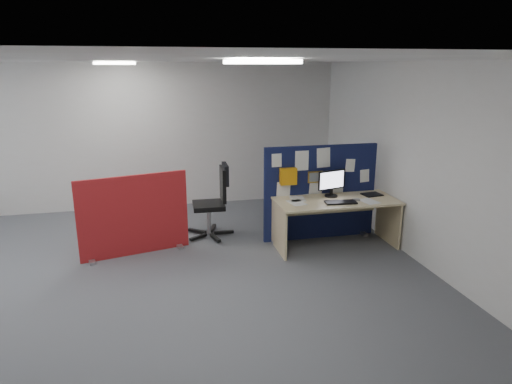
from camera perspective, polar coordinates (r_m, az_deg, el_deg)
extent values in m
plane|color=#52555A|center=(5.92, -21.60, -12.12)|extent=(9.00, 9.00, 0.00)
cube|color=white|center=(5.29, -24.59, 14.88)|extent=(9.00, 7.00, 0.02)
cube|color=silver|center=(8.85, -19.32, 6.31)|extent=(9.00, 0.02, 2.70)
cube|color=silver|center=(6.40, 20.67, 2.94)|extent=(0.02, 7.00, 2.70)
cube|color=white|center=(4.32, 0.60, 15.98)|extent=(0.60, 0.60, 0.04)
cube|color=white|center=(7.72, -17.17, 15.13)|extent=(0.60, 0.60, 0.04)
cube|color=#0F1939|center=(7.13, 8.02, -0.06)|extent=(1.79, 0.06, 1.48)
cube|color=#9F9EA3|center=(7.14, 2.16, -5.99)|extent=(0.08, 0.30, 0.04)
cube|color=#9F9EA3|center=(7.64, 13.07, -4.92)|extent=(0.08, 0.30, 0.04)
cube|color=white|center=(6.75, 2.60, 3.97)|extent=(0.15, 0.01, 0.20)
cube|color=white|center=(6.87, 5.75, 3.92)|extent=(0.21, 0.01, 0.30)
cube|color=white|center=(6.98, 8.44, 4.27)|extent=(0.21, 0.01, 0.30)
cube|color=white|center=(7.17, 11.70, 3.28)|extent=(0.15, 0.01, 0.20)
cube|color=white|center=(6.89, 3.44, 0.03)|extent=(0.21, 0.01, 0.30)
cube|color=white|center=(7.17, 10.09, 0.55)|extent=(0.21, 0.01, 0.30)
cube|color=white|center=(7.32, 13.42, 1.98)|extent=(0.15, 0.01, 0.20)
cube|color=white|center=(7.07, 6.65, -1.39)|extent=(0.21, 0.01, 0.30)
cube|color=white|center=(7.03, 7.52, 0.93)|extent=(0.21, 0.01, 0.30)
cube|color=gold|center=(7.00, 7.43, 1.88)|extent=(0.24, 0.01, 0.18)
cube|color=orange|center=(6.81, 4.05, 1.96)|extent=(0.25, 0.10, 0.25)
cube|color=#D5BB88|center=(6.82, 9.98, -1.08)|extent=(1.80, 0.80, 0.03)
cube|color=#D5BB88|center=(6.65, 2.88, -4.59)|extent=(0.03, 0.74, 0.70)
cube|color=#D5BB88|center=(7.30, 16.17, -3.36)|extent=(0.03, 0.74, 0.70)
cube|color=#D5BB88|center=(7.19, 8.79, -1.52)|extent=(1.62, 0.02, 0.30)
cylinder|color=black|center=(6.97, 9.37, -0.47)|extent=(0.19, 0.19, 0.02)
cube|color=black|center=(6.95, 9.39, -0.01)|extent=(0.04, 0.04, 0.10)
cube|color=black|center=(6.90, 9.46, 1.53)|extent=(0.46, 0.15, 0.29)
cube|color=white|center=(6.89, 9.52, 1.49)|extent=(0.41, 0.11, 0.25)
cube|color=black|center=(6.65, 10.55, -1.27)|extent=(0.47, 0.22, 0.02)
cube|color=#9F9EA3|center=(6.81, 12.42, -0.97)|extent=(0.11, 0.07, 0.03)
cube|color=black|center=(7.17, 14.29, -0.30)|extent=(0.31, 0.26, 0.01)
cube|color=maroon|center=(6.70, -15.00, -2.84)|extent=(1.52, 0.42, 1.17)
cube|color=#9F9EA3|center=(6.96, -19.88, -7.54)|extent=(0.08, 0.30, 0.04)
cube|color=#9F9EA3|center=(6.90, -9.42, -6.98)|extent=(0.08, 0.30, 0.04)
cube|color=black|center=(7.40, -4.05, -5.03)|extent=(0.32, 0.06, 0.04)
cube|color=black|center=(7.59, -5.46, -4.53)|extent=(0.16, 0.32, 0.04)
cube|color=black|center=(7.49, -7.39, -4.86)|extent=(0.28, 0.24, 0.04)
cube|color=black|center=(7.24, -7.24, -5.60)|extent=(0.29, 0.22, 0.04)
cube|color=black|center=(7.17, -5.11, -5.72)|extent=(0.14, 0.32, 0.04)
cylinder|color=#9F9EA3|center=(7.30, -5.90, -3.51)|extent=(0.06, 0.06, 0.44)
cube|color=black|center=(7.22, -5.95, -1.69)|extent=(0.50, 0.50, 0.07)
cube|color=black|center=(7.15, -4.17, 1.01)|extent=(0.07, 0.45, 0.53)
cube|color=black|center=(7.12, -3.86, 2.26)|extent=(0.08, 0.40, 0.32)
cube|color=white|center=(6.59, 5.10, -1.33)|extent=(0.25, 0.33, 0.00)
cube|color=white|center=(6.78, 5.21, -0.85)|extent=(0.25, 0.32, 0.00)
cube|color=white|center=(6.83, 13.95, -1.13)|extent=(0.27, 0.34, 0.00)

